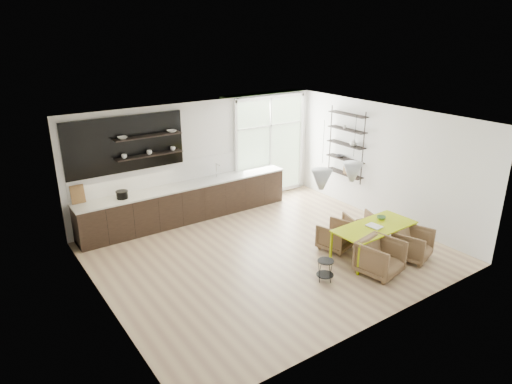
% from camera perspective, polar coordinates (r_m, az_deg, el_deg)
% --- Properties ---
extents(room, '(7.02, 6.01, 2.91)m').
position_cam_1_polar(room, '(10.56, 0.81, 2.49)').
color(room, tan).
rests_on(room, ground).
extents(kitchen_run, '(5.54, 0.69, 2.75)m').
position_cam_1_polar(kitchen_run, '(11.55, -8.99, -0.74)').
color(kitchen_run, black).
rests_on(kitchen_run, ground).
extents(right_shelving, '(0.26, 1.22, 1.90)m').
position_cam_1_polar(right_shelving, '(12.32, 11.26, 5.61)').
color(right_shelving, black).
rests_on(right_shelving, ground).
extents(dining_table, '(1.90, 0.91, 0.68)m').
position_cam_1_polar(dining_table, '(9.98, 14.61, -4.39)').
color(dining_table, '#A6BE03').
rests_on(dining_table, ground).
extents(armchair_back_left, '(0.81, 0.83, 0.61)m').
position_cam_1_polar(armchair_back_left, '(10.23, 9.88, -5.42)').
color(armchair_back_left, brown).
rests_on(armchair_back_left, ground).
extents(armchair_back_right, '(0.80, 0.81, 0.59)m').
position_cam_1_polar(armchair_back_right, '(10.85, 12.86, -4.14)').
color(armchair_back_right, brown).
rests_on(armchair_back_right, ground).
extents(armchair_front_left, '(0.90, 0.92, 0.72)m').
position_cam_1_polar(armchair_front_left, '(9.40, 15.26, -7.91)').
color(armchair_front_left, brown).
rests_on(armchair_front_left, ground).
extents(armchair_front_right, '(0.90, 0.92, 0.66)m').
position_cam_1_polar(armchair_front_right, '(10.19, 19.00, -6.21)').
color(armchair_front_right, brown).
rests_on(armchair_front_right, ground).
extents(wire_stool, '(0.34, 0.34, 0.43)m').
position_cam_1_polar(wire_stool, '(9.00, 8.67, -9.32)').
color(wire_stool, black).
rests_on(wire_stool, ground).
extents(table_book, '(0.27, 0.34, 0.03)m').
position_cam_1_polar(table_book, '(9.82, 14.16, -4.36)').
color(table_book, white).
rests_on(table_book, dining_table).
extents(table_bowl, '(0.23, 0.23, 0.06)m').
position_cam_1_polar(table_bowl, '(10.33, 15.38, -3.12)').
color(table_bowl, '#55814E').
rests_on(table_bowl, dining_table).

